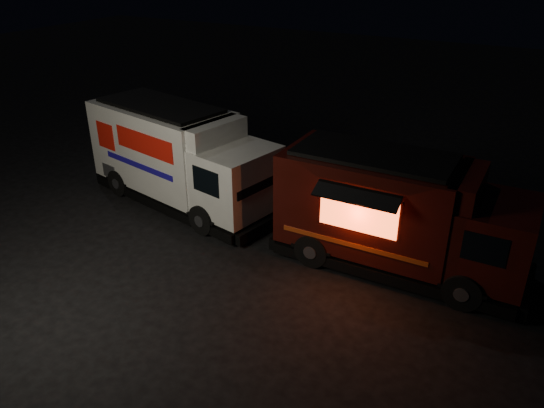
{
  "coord_description": "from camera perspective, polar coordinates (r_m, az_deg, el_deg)",
  "views": [
    {
      "loc": [
        8.13,
        -9.59,
        7.97
      ],
      "look_at": [
        1.74,
        2.0,
        1.38
      ],
      "focal_mm": 35.0,
      "sensor_mm": 36.0,
      "label": 1
    }
  ],
  "objects": [
    {
      "name": "red_truck",
      "position": [
        14.24,
        13.82,
        -1.09
      ],
      "size": [
        6.75,
        2.51,
        3.13
      ],
      "primitive_type": null,
      "rotation": [
        0.0,
        0.0,
        0.0
      ],
      "color": "#340B09",
      "rests_on": "ground"
    },
    {
      "name": "white_truck",
      "position": [
        17.61,
        -9.59,
        4.97
      ],
      "size": [
        7.51,
        3.83,
        3.25
      ],
      "primitive_type": null,
      "rotation": [
        0.0,
        0.0,
        -0.2
      ],
      "color": "silver",
      "rests_on": "ground"
    },
    {
      "name": "ground",
      "position": [
        14.88,
        -9.7,
        -6.34
      ],
      "size": [
        80.0,
        80.0,
        0.0
      ],
      "primitive_type": "plane",
      "color": "black",
      "rests_on": "ground"
    }
  ]
}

